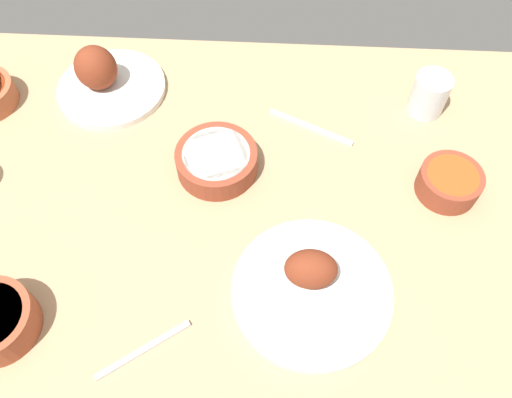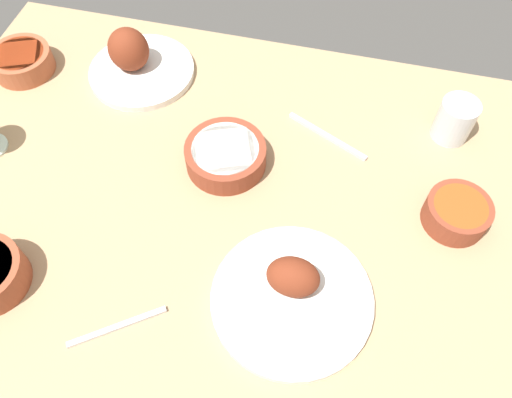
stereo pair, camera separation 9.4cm
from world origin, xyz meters
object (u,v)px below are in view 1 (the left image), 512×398
Objects in this scene: plate_center_main at (105,79)px; water_tumbler at (429,94)px; plate_near_viewer at (312,286)px; spoon_loose at (144,350)px; bowl_cream at (217,160)px; fork_loose at (311,127)px; bowl_soup at (449,182)px.

water_tumbler is (-68.15, 1.83, 1.16)cm from plate_center_main.
plate_center_main is (44.06, -44.33, 1.43)cm from plate_near_viewer.
plate_center_main is 1.42× the size of spoon_loose.
bowl_cream reaches higher than fork_loose.
plate_center_main reaches higher than spoon_loose.
bowl_soup reaches higher than spoon_loose.
bowl_cream is 21.53cm from fork_loose.
fork_loose is (-44.12, 8.57, -2.80)cm from plate_center_main.
water_tumbler is at bearing -156.95° from bowl_cream.
bowl_soup is 61.81cm from spoon_loose.
plate_near_viewer is 35.79cm from fork_loose.
bowl_soup is (-69.66, 22.55, -0.42)cm from plate_center_main.
plate_near_viewer is 1.72× the size of bowl_cream.
water_tumbler is 25.27cm from fork_loose.
fork_loose is 54.29cm from spoon_loose.
bowl_soup is at bearing 94.16° from water_tumbler.
bowl_soup is 20.84cm from water_tumbler.
water_tumbler is at bearing -168.51° from spoon_loose.
plate_near_viewer is 62.52cm from plate_center_main.
plate_near_viewer is 48.92cm from water_tumbler.
plate_near_viewer is at bearing 40.39° from bowl_soup.
bowl_cream is (18.16, -24.52, 0.90)cm from plate_near_viewer.
fork_loose is at bearing 169.01° from plate_center_main.
water_tumbler reaches higher than plate_near_viewer.
fork_loose is (25.54, -13.99, -2.38)cm from bowl_soup.
plate_near_viewer reaches higher than bowl_cream.
bowl_cream is at bearing 142.58° from plate_center_main.
plate_near_viewer is at bearing 60.45° from water_tumbler.
plate_center_main is 45.03cm from fork_loose.
bowl_cream is at bearing -3.58° from bowl_soup.
bowl_cream is at bearing -53.47° from plate_near_viewer.
fork_loose and spoon_loose have the same top height.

